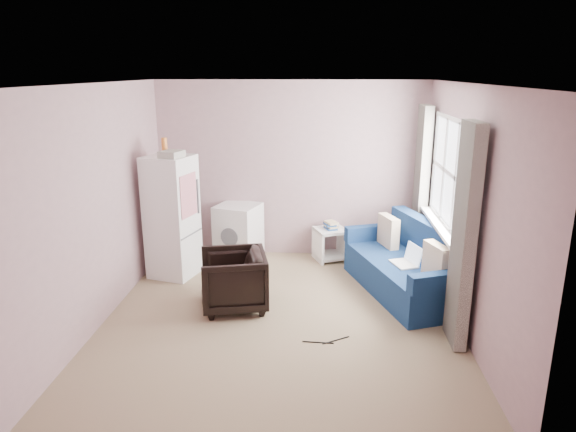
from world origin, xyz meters
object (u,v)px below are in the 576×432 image
armchair (233,277)px  fridge (172,216)px  side_table (330,242)px  sofa (409,268)px  washing_machine (238,231)px

armchair → fridge: fridge is taller
fridge → side_table: 2.25m
sofa → fridge: bearing=153.8°
fridge → sofa: size_ratio=0.88×
armchair → sofa: 2.14m
fridge → armchair: bearing=-28.7°
washing_machine → armchair: bearing=-65.4°
washing_machine → side_table: bearing=18.8°
armchair → sofa: size_ratio=0.36×
side_table → fridge: bearing=-161.6°
fridge → sofa: bearing=9.1°
washing_machine → side_table: 1.32m
armchair → fridge: bearing=-147.1°
fridge → washing_machine: 1.08m
armchair → side_table: (1.13, 1.62, -0.10)m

